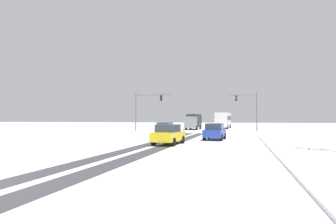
# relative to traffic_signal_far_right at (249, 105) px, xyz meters

# --- Properties ---
(wheel_track_left_lane) EXTENTS (1.19, 34.75, 0.01)m
(wheel_track_left_lane) POSITION_rel_traffic_signal_far_right_xyz_m (-6.74, -25.75, -4.34)
(wheel_track_left_lane) COLOR #424247
(wheel_track_left_lane) RESTS_ON ground
(wheel_track_right_lane) EXTENTS (1.12, 34.75, 0.01)m
(wheel_track_right_lane) POSITION_rel_traffic_signal_far_right_xyz_m (-8.41, -25.75, -4.34)
(wheel_track_right_lane) COLOR #424247
(wheel_track_right_lane) RESTS_ON ground
(sidewalk_kerb_right) EXTENTS (4.00, 34.75, 0.12)m
(sidewalk_kerb_right) POSITION_rel_traffic_signal_far_right_xyz_m (2.65, -27.33, -4.29)
(sidewalk_kerb_right) COLOR white
(sidewalk_kerb_right) RESTS_ON ground
(traffic_signal_far_right) EXTENTS (4.79, 0.44, 6.50)m
(traffic_signal_far_right) POSITION_rel_traffic_signal_far_right_xyz_m (0.00, 0.00, 0.00)
(traffic_signal_far_right) COLOR #56565B
(traffic_signal_far_right) RESTS_ON ground
(traffic_signal_far_left) EXTENTS (6.65, 0.44, 6.50)m
(traffic_signal_far_left) POSITION_rel_traffic_signal_far_right_xyz_m (-16.80, -4.03, 0.12)
(traffic_signal_far_left) COLOR #56565B
(traffic_signal_far_left) RESTS_ON ground
(car_white_lead) EXTENTS (1.89, 4.13, 1.62)m
(car_white_lead) POSITION_rel_traffic_signal_far_right_xyz_m (-10.41, -14.55, -3.53)
(car_white_lead) COLOR silver
(car_white_lead) RESTS_ON ground
(car_blue_second) EXTENTS (2.01, 4.19, 1.62)m
(car_blue_second) POSITION_rel_traffic_signal_far_right_xyz_m (-3.73, -20.08, -3.53)
(car_blue_second) COLOR #233899
(car_blue_second) RESTS_ON ground
(car_yellow_cab_third) EXTENTS (2.02, 4.19, 1.62)m
(car_yellow_cab_third) POSITION_rel_traffic_signal_far_right_xyz_m (-6.82, -26.13, -3.53)
(car_yellow_cab_third) COLOR yellow
(car_yellow_cab_third) RESTS_ON ground
(bus_oncoming) EXTENTS (2.93, 11.07, 3.38)m
(bus_oncoming) POSITION_rel_traffic_signal_far_right_xyz_m (-5.06, 13.47, -2.35)
(bus_oncoming) COLOR silver
(bus_oncoming) RESTS_ON ground
(box_truck_delivery) EXTENTS (2.32, 7.41, 3.02)m
(box_truck_delivery) POSITION_rel_traffic_signal_far_right_xyz_m (-10.38, 5.69, -2.71)
(box_truck_delivery) COLOR slate
(box_truck_delivery) RESTS_ON ground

